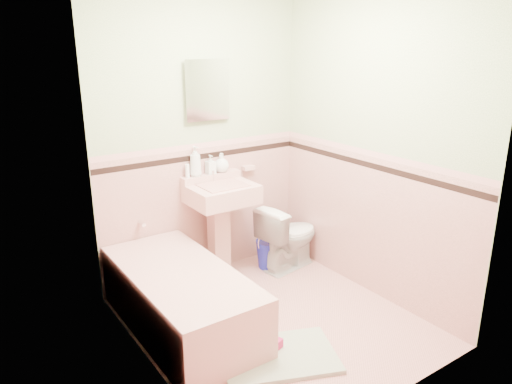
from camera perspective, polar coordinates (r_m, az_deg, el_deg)
floor at (r=3.95m, az=2.14°, el=-14.91°), size 2.20×2.20×0.00m
wall_back at (r=4.35m, az=-6.41°, el=5.90°), size 2.50×0.00×2.50m
wall_front at (r=2.69m, az=16.60°, el=-1.99°), size 2.50×0.00×2.50m
wall_left at (r=2.97m, az=-13.22°, el=0.14°), size 0.00×2.50×2.50m
wall_right at (r=4.11m, az=13.62°, el=4.84°), size 0.00×2.50×2.50m
wainscot_back at (r=4.52m, az=-6.06°, el=-2.23°), size 2.00×0.00×2.00m
wainscot_front at (r=2.97m, az=15.31°, el=-13.86°), size 2.00×0.00×2.00m
wainscot_left at (r=3.23m, az=-12.22°, el=-10.92°), size 0.00×2.20×2.20m
wainscot_right at (r=4.29m, az=12.90°, el=-3.68°), size 0.00×2.20×2.20m
accent_back at (r=4.36m, az=-6.24°, el=4.19°), size 2.00×0.00×2.00m
accent_front at (r=2.74m, az=16.08°, el=-4.46°), size 2.00×0.00×2.00m
accent_left at (r=3.02m, az=-12.74°, el=-2.16°), size 0.00×2.20×2.20m
accent_right at (r=4.13m, az=13.33°, el=3.06°), size 0.00×2.20×2.20m
cap_back at (r=4.34m, az=-6.28°, el=5.48°), size 2.00×0.00×2.00m
cap_front at (r=2.71m, az=16.25°, el=-2.49°), size 2.00×0.00×2.00m
cap_left at (r=2.99m, az=-12.87°, el=-0.35°), size 0.00×2.20×2.20m
cap_right at (r=4.10m, az=13.42°, el=4.41°), size 0.00×2.20×2.20m
bathtub at (r=3.80m, az=-8.75°, el=-12.58°), size 0.70×1.50×0.45m
tub_faucet at (r=4.23m, az=-13.33°, el=-3.57°), size 0.04×0.12×0.04m
sink at (r=4.41m, az=-3.99°, el=-4.77°), size 0.57×0.48×0.90m
sink_faucet at (r=4.36m, az=-5.07°, el=1.91°), size 0.02×0.02×0.10m
medicine_cabinet at (r=4.28m, az=-5.82°, el=11.83°), size 0.36×0.04×0.45m
soap_dish at (r=4.62m, az=-0.92°, el=2.87°), size 0.12×0.07×0.04m
soap_bottle_left at (r=4.29m, az=-7.15°, el=3.59°), size 0.12×0.12×0.27m
soap_bottle_mid at (r=4.37m, az=-5.38°, el=3.24°), size 0.08×0.08×0.17m
soap_bottle_right at (r=4.42m, az=-4.09°, el=3.47°), size 0.14×0.14×0.17m
tube at (r=4.27m, az=-8.06°, el=2.47°), size 0.04×0.04×0.12m
toilet at (r=4.66m, az=3.90°, el=-5.19°), size 0.68×0.46×0.64m
bucket at (r=4.73m, az=1.67°, el=-7.26°), size 0.36×0.36×0.28m
bath_mat at (r=3.55m, az=2.69°, el=-18.72°), size 0.93×0.78×0.03m
shoe at (r=3.56m, az=1.94°, el=-17.66°), size 0.18×0.12×0.06m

